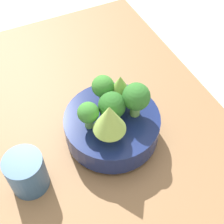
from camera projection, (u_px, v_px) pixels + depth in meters
ground_plane at (106, 143)px, 0.77m from camera, size 6.00×6.00×0.00m
table at (105, 138)px, 0.76m from camera, size 0.98×0.60×0.05m
bowl at (112, 126)px, 0.70m from camera, size 0.21×0.21×0.07m
broccoli_floret_center at (112, 106)px, 0.64m from camera, size 0.06×0.06×0.07m
romanesco_piece_far at (109, 119)px, 0.59m from camera, size 0.07×0.07×0.10m
romanesco_piece_near at (120, 87)px, 0.66m from camera, size 0.04×0.04×0.08m
broccoli_floret_front at (136, 98)px, 0.64m from camera, size 0.06×0.06×0.09m
broccoli_floret_back at (88, 114)px, 0.63m from camera, size 0.04×0.04×0.07m
broccoli_floret_right at (103, 87)px, 0.67m from camera, size 0.05×0.05×0.07m
cup at (27, 173)px, 0.62m from camera, size 0.08×0.08×0.09m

